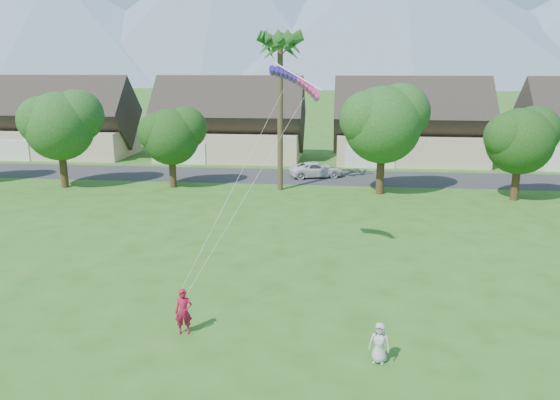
# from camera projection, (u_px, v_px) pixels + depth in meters

# --- Properties ---
(ground) EXTENTS (500.00, 500.00, 0.00)m
(ground) POSITION_uv_depth(u_px,v_px,m) (245.00, 395.00, 17.01)
(ground) COLOR #2D6019
(ground) RESTS_ON ground
(street) EXTENTS (90.00, 7.00, 0.01)m
(street) POSITION_uv_depth(u_px,v_px,m) (308.00, 177.00, 49.79)
(street) COLOR #2D2D30
(street) RESTS_ON ground
(kite_flyer) EXTENTS (0.72, 0.54, 1.80)m
(kite_flyer) POSITION_uv_depth(u_px,v_px,m) (184.00, 312.00, 20.71)
(kite_flyer) COLOR maroon
(kite_flyer) RESTS_ON ground
(watcher) EXTENTS (0.81, 0.63, 1.47)m
(watcher) POSITION_uv_depth(u_px,v_px,m) (379.00, 343.00, 18.74)
(watcher) COLOR #B7B8B3
(watcher) RESTS_ON ground
(parked_car) EXTENTS (5.31, 3.62, 1.35)m
(parked_car) POSITION_uv_depth(u_px,v_px,m) (316.00, 170.00, 49.56)
(parked_car) COLOR silver
(parked_car) RESTS_ON ground
(mountain_ridge) EXTENTS (540.00, 240.00, 70.00)m
(mountain_ridge) POSITION_uv_depth(u_px,v_px,m) (359.00, 22.00, 259.53)
(mountain_ridge) COLOR slate
(mountain_ridge) RESTS_ON ground
(houses_row) EXTENTS (72.75, 8.19, 8.86)m
(houses_row) POSITION_uv_depth(u_px,v_px,m) (318.00, 128.00, 57.57)
(houses_row) COLOR beige
(houses_row) RESTS_ON ground
(tree_row) EXTENTS (62.27, 6.67, 8.45)m
(tree_row) POSITION_uv_depth(u_px,v_px,m) (290.00, 131.00, 42.86)
(tree_row) COLOR #47301C
(tree_row) RESTS_ON ground
(fan_palm) EXTENTS (3.00, 3.00, 13.80)m
(fan_palm) POSITION_uv_depth(u_px,v_px,m) (280.00, 40.00, 41.82)
(fan_palm) COLOR #4C3D26
(fan_palm) RESTS_ON ground
(parafoil_kite) EXTENTS (2.68, 1.04, 0.50)m
(parafoil_kite) POSITION_uv_depth(u_px,v_px,m) (297.00, 80.00, 25.51)
(parafoil_kite) COLOR #3516A8
(parafoil_kite) RESTS_ON ground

